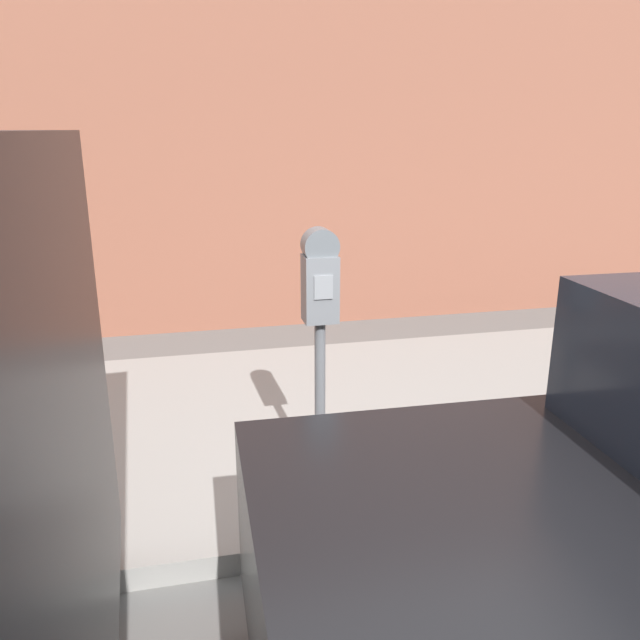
# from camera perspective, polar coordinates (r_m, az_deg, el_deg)

# --- Properties ---
(sidewalk) EXTENTS (24.00, 2.80, 0.12)m
(sidewalk) POSITION_cam_1_polar(r_m,az_deg,el_deg) (4.40, -3.20, -9.47)
(sidewalk) COLOR #9E9B96
(sidewalk) RESTS_ON ground_plane
(building_facade) EXTENTS (24.00, 0.30, 5.73)m
(building_facade) POSITION_cam_1_polar(r_m,az_deg,el_deg) (6.58, -7.79, 24.25)
(building_facade) COLOR #935642
(building_facade) RESTS_ON ground_plane
(parking_meter) EXTENTS (0.18, 0.16, 1.44)m
(parking_meter) POSITION_cam_1_polar(r_m,az_deg,el_deg) (3.16, 0.00, 1.46)
(parking_meter) COLOR slate
(parking_meter) RESTS_ON sidewalk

